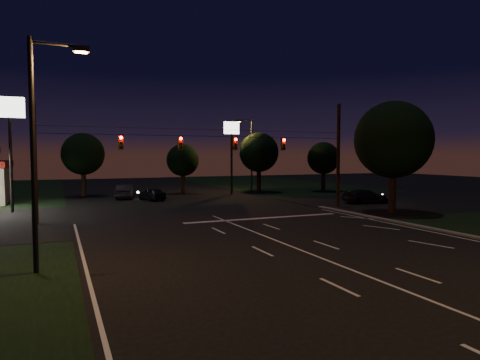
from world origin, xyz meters
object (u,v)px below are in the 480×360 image
car_cross (366,197)px  tree_right_near (392,141)px  utility_pole_right (338,207)px  car_oncoming_a (152,194)px  car_oncoming_b (125,191)px

car_cross → tree_right_near: bearing=167.7°
utility_pole_right → tree_right_near: tree_right_near is taller
car_oncoming_a → car_oncoming_b: car_oncoming_b is taller
car_oncoming_a → car_oncoming_b: bearing=-68.3°
car_cross → car_oncoming_b: bearing=66.4°
utility_pole_right → car_cross: (4.03, 1.05, 0.66)m
tree_right_near → car_oncoming_b: 26.92m
tree_right_near → car_oncoming_a: bearing=132.7°
tree_right_near → car_oncoming_b: size_ratio=1.91×
car_oncoming_b → car_oncoming_a: bearing=140.7°
tree_right_near → car_oncoming_a: 23.33m
car_oncoming_a → car_cross: 20.98m
utility_pole_right → tree_right_near: bearing=-72.5°
car_oncoming_b → car_cross: size_ratio=1.00×
car_oncoming_a → car_cross: bearing=133.4°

